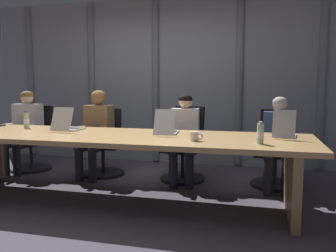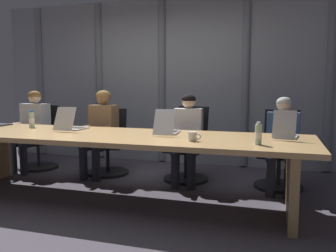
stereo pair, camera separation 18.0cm
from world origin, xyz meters
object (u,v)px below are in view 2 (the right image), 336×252
person_center (187,133)px  person_right_mid (282,138)px  laptop_right_mid (286,133)px  office_chair_left_mid (109,149)px  office_chair_right_mid (280,158)px  laptop_left_mid (72,125)px  laptop_center (167,129)px  office_chair_left_end (40,145)px  office_chair_center (188,153)px  coffee_mug_near (193,136)px  person_left_mid (101,127)px  water_bottle_primary (258,134)px  person_left_end (32,125)px  water_bottle_secondary (32,120)px

person_center → person_right_mid: size_ratio=1.02×
laptop_right_mid → office_chair_left_mid: laptop_right_mid is taller
office_chair_right_mid → person_center: person_center is taller
laptop_left_mid → laptop_center: (1.21, -0.00, -0.00)m
laptop_center → person_center: person_center is taller
laptop_left_mid → person_right_mid: bearing=-74.4°
office_chair_left_mid → laptop_left_mid: bearing=-11.1°
office_chair_right_mid → office_chair_left_end: bearing=-84.1°
office_chair_left_mid → office_chair_center: 1.18m
laptop_center → office_chair_left_end: (-2.35, 0.89, -0.43)m
office_chair_right_mid → coffee_mug_near: office_chair_right_mid is taller
office_chair_right_mid → person_left_mid: size_ratio=0.80×
office_chair_right_mid → person_center: 1.20m
office_chair_left_end → office_chair_right_mid: 3.54m
office_chair_right_mid → office_chair_center: bearing=-84.2°
laptop_center → water_bottle_primary: bearing=-118.8°
laptop_center → person_left_end: person_left_end is taller
office_chair_right_mid → water_bottle_secondary: bearing=-69.7°
office_chair_right_mid → person_right_mid: bearing=13.7°
office_chair_left_end → water_bottle_primary: (3.34, -1.33, 0.47)m
laptop_left_mid → person_left_mid: size_ratio=0.36×
coffee_mug_near → office_chair_left_mid: bearing=140.2°
coffee_mug_near → water_bottle_primary: bearing=-2.6°
person_right_mid → water_bottle_secondary: 3.15m
laptop_left_mid → office_chair_left_mid: 0.99m
laptop_right_mid → office_chair_center: 1.55m
laptop_right_mid → office_chair_right_mid: 0.94m
person_left_end → water_bottle_primary: person_left_end is taller
person_right_mid → person_left_end: bearing=-86.3°
laptop_center → person_left_mid: 1.42m
office_chair_right_mid → person_center: (-1.15, -0.16, 0.29)m
person_left_mid → person_right_mid: 2.43m
person_center → office_chair_center: bearing=-171.7°
laptop_center → office_chair_right_mid: size_ratio=0.50×
person_left_mid → water_bottle_secondary: bearing=-42.0°
office_chair_center → coffee_mug_near: bearing=26.1°
water_bottle_secondary → coffee_mug_near: water_bottle_secondary is taller
office_chair_left_mid → water_bottle_primary: 2.58m
water_bottle_primary → coffee_mug_near: (-0.61, 0.03, -0.05)m
laptop_right_mid → office_chair_right_mid: bearing=10.5°
laptop_center → coffee_mug_near: (0.38, -0.41, -0.01)m
person_left_end → person_left_mid: person_left_mid is taller
laptop_left_mid → water_bottle_primary: 2.24m
laptop_right_mid → coffee_mug_near: (-0.85, -0.46, -0.01)m
office_chair_left_mid → coffee_mug_near: size_ratio=7.31×
office_chair_left_end → office_chair_center: bearing=98.7°
office_chair_center → water_bottle_secondary: (-1.87, -0.79, 0.47)m
office_chair_left_end → person_center: (2.39, -0.16, 0.29)m
laptop_left_mid → person_left_mid: bearing=-0.7°
person_left_end → water_bottle_primary: 3.56m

